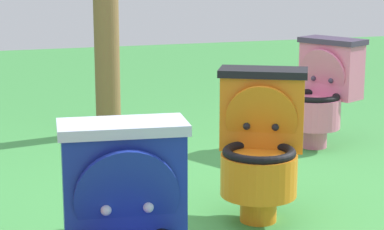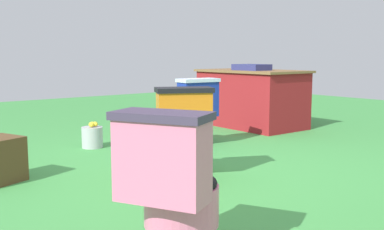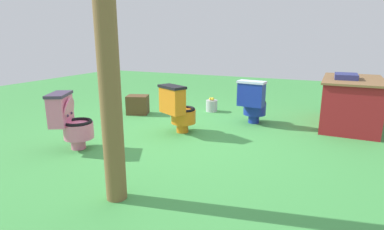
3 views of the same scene
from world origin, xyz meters
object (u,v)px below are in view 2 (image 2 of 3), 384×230
(toilet_orange, at_px, (182,131))
(toilet_pink, at_px, (173,183))
(lemon_bucket, at_px, (92,137))
(vendor_table, at_px, (251,98))
(toilet_blue, at_px, (193,111))

(toilet_orange, bearing_deg, toilet_pink, -102.04)
(toilet_orange, xyz_separation_m, lemon_bucket, (-1.50, -0.04, -0.26))
(vendor_table, distance_m, lemon_bucket, 2.38)
(toilet_pink, bearing_deg, toilet_blue, 111.75)
(toilet_pink, distance_m, lemon_bucket, 2.82)
(vendor_table, relative_size, lemon_bucket, 5.35)
(toilet_orange, height_order, vendor_table, vendor_table)
(toilet_orange, bearing_deg, vendor_table, 59.21)
(lemon_bucket, bearing_deg, toilet_orange, 1.46)
(toilet_pink, height_order, toilet_blue, same)
(toilet_blue, bearing_deg, lemon_bucket, 156.08)
(toilet_pink, height_order, toilet_orange, same)
(toilet_pink, bearing_deg, vendor_table, 101.33)
(toilet_pink, xyz_separation_m, toilet_blue, (-2.11, 1.83, 0.00))
(vendor_table, bearing_deg, toilet_blue, -70.70)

